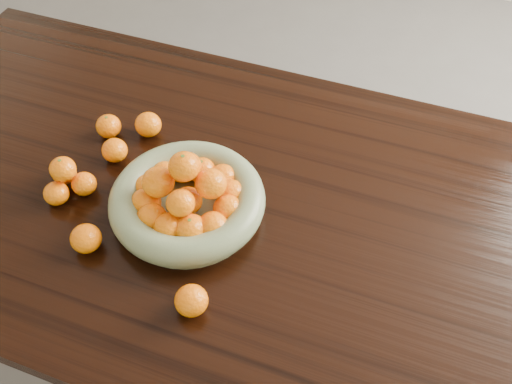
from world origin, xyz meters
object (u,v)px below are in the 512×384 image
(loose_orange_0, at_px, (109,126))
(fruit_bowl, at_px, (187,199))
(orange_pyramid, at_px, (67,179))
(dining_table, at_px, (241,227))

(loose_orange_0, bearing_deg, fruit_bowl, -28.71)
(orange_pyramid, xyz_separation_m, loose_orange_0, (-0.01, 0.20, -0.01))
(fruit_bowl, xyz_separation_m, orange_pyramid, (-0.28, -0.04, -0.01))
(fruit_bowl, height_order, orange_pyramid, fruit_bowl)
(dining_table, bearing_deg, fruit_bowl, -147.38)
(dining_table, distance_m, loose_orange_0, 0.42)
(orange_pyramid, bearing_deg, loose_orange_0, 92.33)
(dining_table, height_order, orange_pyramid, orange_pyramid)
(fruit_bowl, distance_m, loose_orange_0, 0.33)
(fruit_bowl, distance_m, orange_pyramid, 0.29)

